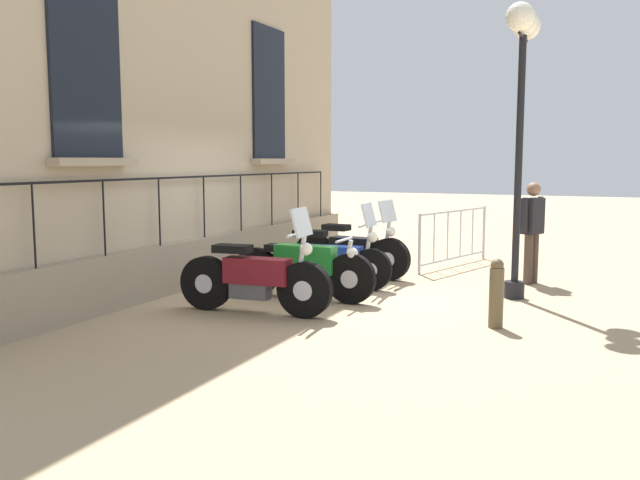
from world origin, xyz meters
name	(u,v)px	position (x,y,z in m)	size (l,w,h in m)	color
ground_plane	(317,294)	(0.00, 0.00, 0.00)	(60.00, 60.00, 0.00)	tan
building_facade	(179,50)	(-2.36, 0.00, 3.65)	(0.82, 10.57, 7.53)	tan
motorcycle_maroon	(256,279)	(-0.19, -1.47, 0.45)	(2.09, 0.61, 1.37)	black
motorcycle_green	(303,269)	(-0.02, -0.44, 0.44)	(2.16, 0.56, 0.90)	black
motorcycle_blue	(331,260)	(0.00, 0.51, 0.43)	(1.95, 0.64, 1.32)	black
motorcycle_black	(352,252)	(-0.07, 1.56, 0.43)	(2.10, 0.67, 1.31)	black
lamppost	(522,72)	(2.68, 0.89, 3.16)	(0.37, 1.07, 4.01)	black
crowd_barrier	(454,236)	(1.22, 3.41, 0.57)	(0.71, 2.35, 1.05)	#B7B7BF
bollard	(496,293)	(2.73, -0.94, 0.41)	(0.17, 0.17, 0.82)	brown
pedestrian_standing	(532,227)	(2.74, 2.16, 0.90)	(0.35, 0.49, 1.61)	#47382D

